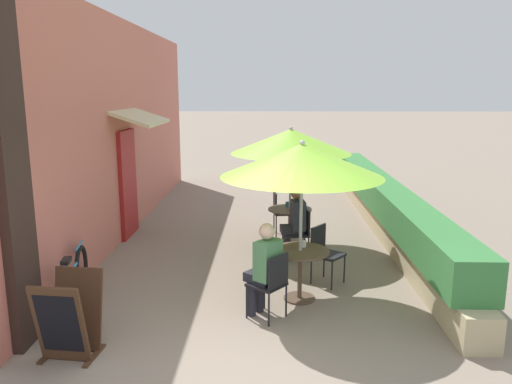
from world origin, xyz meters
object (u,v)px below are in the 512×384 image
patio_table_near (300,263)px  cafe_chair_near_right (324,250)px  coffee_cup_near (304,244)px  patio_umbrella_mid (291,141)px  bicycle_leaning (73,282)px  patio_table_mid (290,218)px  seated_patron_near_left (264,266)px  cafe_chair_near_left (271,281)px  cafe_chair_mid_left (301,230)px  seated_patron_mid_left (295,220)px  coffee_cup_mid (287,204)px  cafe_chair_mid_right (280,210)px  patio_umbrella_near (302,160)px  menu_board (69,317)px

patio_table_near → cafe_chair_near_right: bearing=57.9°
coffee_cup_near → patio_umbrella_mid: bearing=92.6°
bicycle_leaning → patio_table_mid: bearing=33.4°
seated_patron_near_left → cafe_chair_near_left: bearing=-90.0°
cafe_chair_mid_left → seated_patron_mid_left: bearing=90.0°
bicycle_leaning → cafe_chair_near_right: bearing=6.7°
coffee_cup_mid → cafe_chair_mid_right: bearing=102.1°
cafe_chair_near_left → bicycle_leaning: size_ratio=0.50×
seated_patron_near_left → coffee_cup_mid: (0.39, 3.14, 0.07)m
cafe_chair_near_right → patio_table_mid: 1.83m
cafe_chair_mid_left → seated_patron_mid_left: 0.20m
patio_umbrella_mid → seated_patron_mid_left: 1.47m
cafe_chair_mid_left → coffee_cup_mid: size_ratio=9.67×
seated_patron_near_left → seated_patron_mid_left: 2.28m
patio_table_mid → patio_umbrella_mid: (-0.00, 0.00, 1.43)m
patio_umbrella_near → menu_board: bearing=-148.7°
cafe_chair_mid_right → cafe_chair_mid_left: bearing=5.9°
cafe_chair_near_right → cafe_chair_near_left: bearing=5.9°
cafe_chair_near_left → coffee_cup_mid: 3.24m
menu_board → coffee_cup_mid: bearing=64.7°
patio_table_mid → cafe_chair_mid_right: size_ratio=0.92×
cafe_chair_near_left → cafe_chair_near_right: bearing=5.9°
patio_table_mid → cafe_chair_mid_right: cafe_chair_mid_right is taller
seated_patron_near_left → cafe_chair_mid_left: 2.33m
coffee_cup_mid → seated_patron_near_left: bearing=-97.2°
patio_umbrella_mid → coffee_cup_mid: (-0.04, 0.17, -1.20)m
patio_umbrella_near → seated_patron_near_left: bearing=-130.8°
coffee_cup_mid → patio_umbrella_mid: bearing=-76.3°
patio_table_mid → seated_patron_mid_left: (0.05, -0.74, 0.16)m
coffee_cup_near → patio_table_near: bearing=-111.4°
patio_table_mid → seated_patron_mid_left: size_ratio=0.64×
patio_umbrella_mid → bicycle_leaning: (-2.98, -2.78, -1.59)m
cafe_chair_mid_right → menu_board: menu_board is taller
patio_umbrella_near → menu_board: size_ratio=2.42×
patio_umbrella_near → patio_table_near: bearing=0.0°
patio_umbrella_near → seated_patron_mid_left: (0.00, 1.67, -1.27)m
seated_patron_near_left → seated_patron_mid_left: size_ratio=1.00×
coffee_cup_near → patio_table_mid: (-0.10, 2.27, -0.23)m
seated_patron_mid_left → coffee_cup_mid: bearing=-0.8°
seated_patron_near_left → seated_patron_mid_left: (0.49, 2.23, 0.00)m
patio_umbrella_mid → seated_patron_near_left: bearing=-98.4°
patio_table_near → patio_umbrella_mid: 2.80m
patio_table_near → patio_umbrella_near: bearing=180.0°
cafe_chair_mid_right → coffee_cup_near: bearing=-1.5°
bicycle_leaning → menu_board: 1.28m
cafe_chair_near_left → menu_board: size_ratio=0.95×
cafe_chair_near_left → coffee_cup_near: bearing=7.7°
patio_table_mid → patio_umbrella_mid: patio_umbrella_mid is taller
coffee_cup_near → patio_table_mid: 2.28m
patio_umbrella_near → coffee_cup_near: 1.21m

